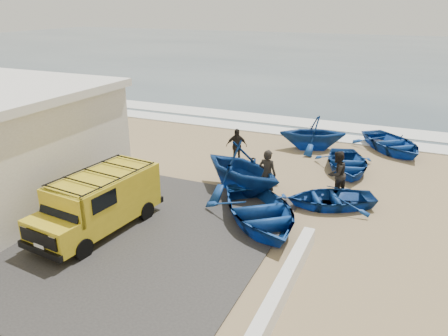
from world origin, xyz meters
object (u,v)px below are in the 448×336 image
(boat_near_right, at_px, (330,198))
(fisherman_middle, at_px, (337,174))
(parapet, at_px, (282,288))
(boat_near_left, at_px, (260,211))
(boat_far_left, at_px, (313,133))
(fisherman_back, at_px, (236,146))
(boat_mid_right, at_px, (347,163))
(boat_mid_left, at_px, (241,167))
(boat_far_right, at_px, (392,143))
(van, at_px, (99,201))
(fisherman_front, at_px, (267,174))

(boat_near_right, bearing_deg, fisherman_middle, 154.28)
(parapet, height_order, boat_near_left, boat_near_left)
(boat_far_left, bearing_deg, fisherman_back, -57.73)
(boat_far_left, bearing_deg, boat_mid_right, 21.20)
(boat_mid_left, relative_size, fisherman_middle, 2.14)
(boat_mid_right, distance_m, boat_far_right, 4.20)
(van, bearing_deg, boat_mid_right, 59.20)
(van, bearing_deg, fisherman_front, 53.81)
(boat_near_right, relative_size, fisherman_back, 1.94)
(boat_near_left, xyz_separation_m, boat_near_right, (1.97, 2.36, -0.13))
(boat_near_right, xyz_separation_m, fisherman_middle, (-0.01, 1.06, 0.59))
(boat_far_right, height_order, fisherman_middle, fisherman_middle)
(boat_far_left, relative_size, boat_far_right, 0.81)
(parapet, distance_m, van, 6.77)
(boat_mid_right, xyz_separation_m, fisherman_back, (-5.01, -0.97, 0.46))
(parapet, distance_m, boat_mid_right, 9.93)
(parapet, bearing_deg, boat_near_left, 117.53)
(boat_near_right, bearing_deg, boat_mid_right, 154.19)
(van, bearing_deg, boat_far_right, 62.96)
(parapet, xyz_separation_m, boat_near_left, (-1.89, 3.62, 0.20))
(parapet, relative_size, boat_mid_right, 1.60)
(fisherman_front, relative_size, fisherman_back, 1.17)
(boat_far_left, bearing_deg, fisherman_front, -21.07)
(boat_near_right, distance_m, fisherman_back, 5.88)
(parapet, distance_m, boat_far_left, 12.70)
(van, height_order, boat_far_right, van)
(van, distance_m, fisherman_back, 8.07)
(parapet, xyz_separation_m, fisherman_middle, (0.08, 7.03, 0.65))
(boat_near_left, bearing_deg, boat_near_right, 12.35)
(boat_near_right, height_order, fisherman_front, fisherman_front)
(boat_near_right, xyz_separation_m, fisherman_front, (-2.44, -0.22, 0.65))
(fisherman_middle, bearing_deg, parapet, 27.71)
(van, height_order, fisherman_front, van)
(boat_near_left, distance_m, fisherman_front, 2.25)
(parapet, bearing_deg, fisherman_front, 112.22)
(fisherman_back, bearing_deg, boat_mid_left, -91.77)
(boat_near_left, bearing_deg, fisherman_back, 82.09)
(boat_near_right, bearing_deg, fisherman_front, -111.16)
(boat_far_right, relative_size, fisherman_middle, 2.24)
(fisherman_front, xyz_separation_m, fisherman_middle, (2.43, 1.28, -0.06))
(fisherman_front, bearing_deg, parapet, 119.43)
(boat_near_left, bearing_deg, boat_mid_left, 87.21)
(parapet, distance_m, boat_near_right, 5.97)
(boat_near_left, relative_size, boat_far_left, 1.35)
(parapet, bearing_deg, boat_near_right, 89.17)
(boat_far_right, distance_m, fisherman_middle, 6.97)
(van, relative_size, boat_near_left, 1.05)
(boat_mid_left, bearing_deg, fisherman_front, -72.84)
(boat_near_right, distance_m, fisherman_middle, 1.21)
(boat_mid_left, xyz_separation_m, boat_far_left, (1.37, 6.58, -0.16))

